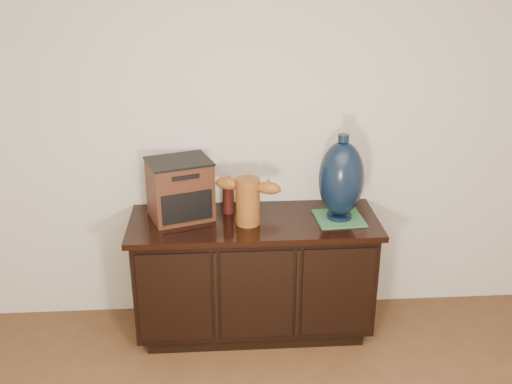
{
  "coord_description": "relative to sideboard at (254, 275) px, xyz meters",
  "views": [
    {
      "loc": [
        -0.2,
        -0.95,
        2.23
      ],
      "look_at": [
        0.01,
        2.18,
        0.95
      ],
      "focal_mm": 42.0,
      "sensor_mm": 36.0,
      "label": 1
    }
  ],
  "objects": [
    {
      "name": "green_mat",
      "position": [
        0.5,
        -0.02,
        0.37
      ],
      "size": [
        0.29,
        0.29,
        0.01
      ],
      "primitive_type": "cube",
      "rotation": [
        0.0,
        0.0,
        0.07
      ],
      "color": "#2D643B",
      "rests_on": "sideboard"
    },
    {
      "name": "terracotta_vessel",
      "position": [
        -0.04,
        -0.04,
        0.52
      ],
      "size": [
        0.39,
        0.2,
        0.28
      ],
      "rotation": [
        0.0,
        0.0,
        -0.36
      ],
      "color": "brown",
      "rests_on": "sideboard"
    },
    {
      "name": "lamp_base",
      "position": [
        0.5,
        -0.02,
        0.62
      ],
      "size": [
        0.28,
        0.28,
        0.51
      ],
      "rotation": [
        0.0,
        0.0,
        0.07
      ],
      "color": "black",
      "rests_on": "green_mat"
    },
    {
      "name": "spray_can",
      "position": [
        -0.15,
        0.12,
        0.46
      ],
      "size": [
        0.07,
        0.07,
        0.2
      ],
      "color": "#56150E",
      "rests_on": "sideboard"
    },
    {
      "name": "sideboard",
      "position": [
        0.0,
        0.0,
        0.0
      ],
      "size": [
        1.46,
        0.56,
        0.75
      ],
      "color": "black",
      "rests_on": "ground"
    },
    {
      "name": "tv_radio",
      "position": [
        -0.43,
        0.07,
        0.54
      ],
      "size": [
        0.42,
        0.38,
        0.35
      ],
      "rotation": [
        0.0,
        0.0,
        0.33
      ],
      "color": "#3D1C0F",
      "rests_on": "sideboard"
    }
  ]
}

